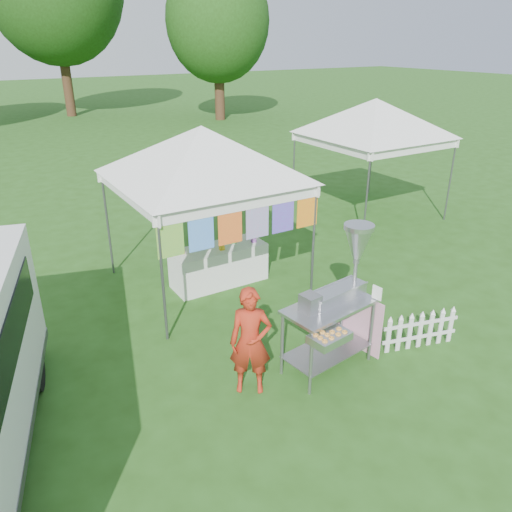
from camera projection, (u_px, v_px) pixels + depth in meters
ground at (320, 380)px, 6.95m from camera, size 120.00×120.00×0.00m
canopy_main at (201, 126)px, 8.47m from camera, size 4.24×4.24×3.45m
canopy_right at (377, 99)px, 12.28m from camera, size 4.24×4.24×3.45m
tree_right at (218, 21)px, 26.82m from camera, size 5.60×5.60×8.42m
donut_cart at (342, 288)px, 6.87m from camera, size 1.48×1.18×2.04m
vendor at (250, 342)px, 6.47m from camera, size 0.66×0.60×1.51m
picket_fence at (420, 331)px, 7.57m from camera, size 1.22×0.36×0.56m
display_table at (219, 265)px, 9.55m from camera, size 1.80×0.70×0.74m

